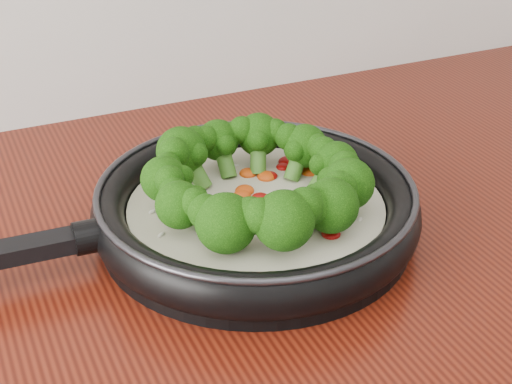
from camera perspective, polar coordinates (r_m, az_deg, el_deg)
name	(u,v)px	position (r m, az deg, el deg)	size (l,w,h in m)	color
skillet	(254,203)	(0.79, -0.13, -0.85)	(0.54, 0.36, 0.10)	black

